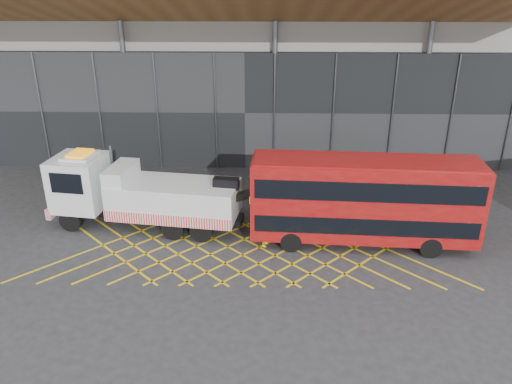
{
  "coord_description": "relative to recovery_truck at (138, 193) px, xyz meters",
  "views": [
    {
      "loc": [
        3.57,
        -22.06,
        12.73
      ],
      "look_at": [
        3.0,
        1.5,
        2.4
      ],
      "focal_mm": 35.0,
      "sensor_mm": 36.0,
      "label": 1
    }
  ],
  "objects": [
    {
      "name": "recovery_truck",
      "position": [
        0.0,
        0.0,
        0.0
      ],
      "size": [
        12.02,
        4.25,
        4.16
      ],
      "rotation": [
        0.0,
        0.0,
        -0.14
      ],
      "color": "black",
      "rests_on": "ground_plane"
    },
    {
      "name": "construction_building",
      "position": [
        5.27,
        16.16,
        7.05
      ],
      "size": [
        55.0,
        23.97,
        18.0
      ],
      "color": "gray",
      "rests_on": "ground_plane"
    },
    {
      "name": "worker",
      "position": [
        6.83,
        -2.0,
        -1.0
      ],
      "size": [
        0.58,
        0.76,
        1.85
      ],
      "primitive_type": "imported",
      "rotation": [
        0.0,
        0.0,
        1.35
      ],
      "color": "yellow",
      "rests_on": "ground_plane"
    },
    {
      "name": "road_markings",
      "position": [
        5.75,
        -2.23,
        -1.92
      ],
      "size": [
        21.56,
        7.16,
        0.01
      ],
      "color": "yellow",
      "rests_on": "ground_plane"
    },
    {
      "name": "ground_plane",
      "position": [
        3.35,
        -2.23,
        -1.92
      ],
      "size": [
        120.0,
        120.0,
        0.0
      ],
      "primitive_type": "plane",
      "color": "#2A2A2D"
    },
    {
      "name": "bus_towed",
      "position": [
        11.72,
        -1.65,
        0.6
      ],
      "size": [
        11.31,
        3.28,
        4.55
      ],
      "rotation": [
        0.0,
        0.0,
        -0.06
      ],
      "color": "maroon",
      "rests_on": "ground_plane"
    }
  ]
}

